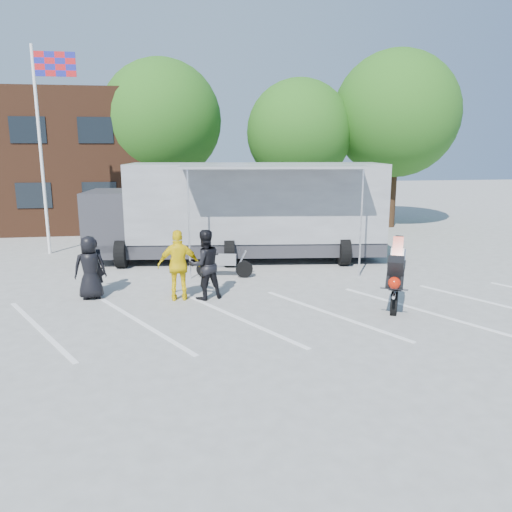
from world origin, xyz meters
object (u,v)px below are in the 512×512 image
object	(u,v)px
flagpole	(45,125)
spectator_leather_b	(94,265)
tree_right	(396,114)
parked_motorcycle	(225,277)
stunt_bike_rider	(395,306)
tree_left	(162,120)
tree_mid	(299,133)
spectator_leather_c	(205,265)
spectator_leather_a	(90,268)
transporter_truck	(243,260)
spectator_hivis	(179,265)

from	to	relation	value
flagpole	spectator_leather_b	distance (m)	7.76
tree_right	parked_motorcycle	world-z (taller)	tree_right
stunt_bike_rider	tree_left	bearing A→B (deg)	140.99
flagpole	tree_mid	bearing A→B (deg)	23.97
parked_motorcycle	spectator_leather_c	world-z (taller)	spectator_leather_c
tree_left	spectator_leather_a	xyz separation A→B (m)	(-1.77, -12.65, -4.66)
transporter_truck	spectator_leather_a	distance (m)	6.61
tree_mid	spectator_hivis	world-z (taller)	tree_mid
tree_left	spectator_leather_a	bearing A→B (deg)	-97.97
tree_right	parked_motorcycle	bearing A→B (deg)	-136.31
stunt_bike_rider	tree_mid	bearing A→B (deg)	114.93
flagpole	parked_motorcycle	bearing A→B (deg)	-37.08
tree_mid	spectator_leather_a	size ratio (longest dim) A/B	4.24
tree_left	spectator_hivis	bearing A→B (deg)	-86.87
spectator_leather_c	tree_right	bearing A→B (deg)	-151.17
tree_left	tree_mid	size ratio (longest dim) A/B	1.13
transporter_truck	spectator_hivis	distance (m)	5.51
flagpole	spectator_leather_c	size ratio (longest dim) A/B	4.02
flagpole	tree_mid	size ratio (longest dim) A/B	1.04
spectator_leather_c	spectator_hivis	world-z (taller)	spectator_hivis
tree_left	spectator_leather_c	xyz separation A→B (m)	(1.44, -13.15, -4.57)
flagpole	transporter_truck	bearing A→B (deg)	-17.37
tree_left	tree_right	xyz separation A→B (m)	(12.00, -1.50, 0.31)
spectator_leather_a	spectator_leather_c	distance (m)	3.25
tree_right	spectator_hivis	world-z (taller)	tree_right
tree_mid	stunt_bike_rider	world-z (taller)	tree_mid
parked_motorcycle	spectator_hivis	xyz separation A→B (m)	(-1.47, -2.29, 1.00)
tree_left	spectator_leather_a	world-z (taller)	tree_left
transporter_truck	spectator_hivis	bearing A→B (deg)	-110.54
tree_right	tree_mid	bearing A→B (deg)	174.29
tree_mid	spectator_leather_c	distance (m)	13.93
flagpole	tree_left	xyz separation A→B (m)	(4.24, 6.00, 0.51)
transporter_truck	spectator_leather_c	world-z (taller)	spectator_leather_c
transporter_truck	stunt_bike_rider	bearing A→B (deg)	-56.01
spectator_leather_c	stunt_bike_rider	bearing A→B (deg)	144.71
flagpole	tree_left	world-z (taller)	tree_left
tree_left	spectator_leather_a	distance (m)	13.59
parked_motorcycle	stunt_bike_rider	size ratio (longest dim) A/B	0.88
tree_right	spectator_leather_b	distance (m)	18.05
spectator_hivis	spectator_leather_b	bearing A→B (deg)	-23.93
tree_mid	transporter_truck	bearing A→B (deg)	-117.83
tree_mid	spectator_leather_b	world-z (taller)	tree_mid
flagpole	spectator_leather_b	size ratio (longest dim) A/B	4.87
spectator_leather_c	tree_mid	bearing A→B (deg)	-133.57
stunt_bike_rider	spectator_hivis	size ratio (longest dim) A/B	1.08
tree_mid	transporter_truck	world-z (taller)	tree_mid
transporter_truck	spectator_leather_b	world-z (taller)	transporter_truck
tree_right	stunt_bike_rider	bearing A→B (deg)	-112.72
tree_mid	tree_right	bearing A→B (deg)	-5.71
tree_left	spectator_leather_b	distance (m)	13.04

